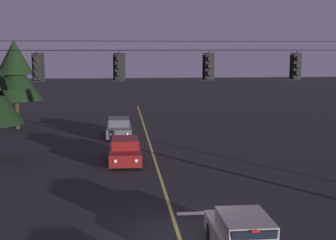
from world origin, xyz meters
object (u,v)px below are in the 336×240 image
at_px(traffic_light_centre, 209,67).
at_px(car_oncoming_trailing, 119,128).
at_px(traffic_light_leftmost, 38,67).
at_px(traffic_light_left_inner, 119,67).
at_px(car_oncoming_lead, 125,151).
at_px(traffic_light_right_inner, 297,66).
at_px(car_waiting_near_lane, 244,238).
at_px(tree_verge_far, 15,73).

height_order(traffic_light_centre, car_oncoming_trailing, traffic_light_centre).
bearing_deg(traffic_light_leftmost, traffic_light_centre, 0.00).
xyz_separation_m(traffic_light_left_inner, traffic_light_centre, (3.56, 0.00, 0.00)).
bearing_deg(car_oncoming_trailing, traffic_light_leftmost, -100.24).
relative_size(traffic_light_leftmost, car_oncoming_lead, 0.28).
distance_m(traffic_light_left_inner, traffic_light_right_inner, 7.17).
bearing_deg(traffic_light_left_inner, traffic_light_leftmost, 180.00).
xyz_separation_m(traffic_light_centre, car_waiting_near_lane, (0.29, -4.84, -5.20)).
relative_size(traffic_light_centre, tree_verge_far, 0.17).
relative_size(traffic_light_centre, car_oncoming_lead, 0.28).
relative_size(traffic_light_right_inner, car_oncoming_trailing, 0.28).
height_order(traffic_light_left_inner, traffic_light_centre, same).
bearing_deg(traffic_light_centre, car_oncoming_lead, 110.97).
distance_m(car_waiting_near_lane, car_oncoming_lead, 13.93).
height_order(traffic_light_left_inner, car_waiting_near_lane, traffic_light_left_inner).
height_order(traffic_light_leftmost, car_waiting_near_lane, traffic_light_leftmost).
height_order(car_oncoming_lead, car_oncoming_trailing, same).
relative_size(traffic_light_leftmost, car_waiting_near_lane, 0.28).
distance_m(traffic_light_leftmost, traffic_light_left_inner, 3.12).
xyz_separation_m(traffic_light_centre, tree_verge_far, (-11.94, 21.21, -1.30)).
height_order(traffic_light_leftmost, traffic_light_right_inner, same).
bearing_deg(traffic_light_right_inner, traffic_light_left_inner, 180.00).
bearing_deg(tree_verge_far, traffic_light_right_inner, -53.77).
relative_size(traffic_light_leftmost, tree_verge_far, 0.17).
bearing_deg(tree_verge_far, traffic_light_left_inner, -68.45).
relative_size(traffic_light_right_inner, tree_verge_far, 0.17).
xyz_separation_m(traffic_light_leftmost, traffic_light_centre, (6.69, 0.00, 0.00)).
bearing_deg(tree_verge_far, car_oncoming_trailing, -27.98).
distance_m(traffic_light_leftmost, car_oncoming_trailing, 17.86).
xyz_separation_m(traffic_light_left_inner, traffic_light_right_inner, (7.17, 0.00, 0.00)).
distance_m(traffic_light_centre, tree_verge_far, 24.38).
bearing_deg(car_oncoming_lead, traffic_light_right_inner, -51.31).
relative_size(traffic_light_left_inner, car_oncoming_lead, 0.28).
height_order(car_oncoming_trailing, tree_verge_far, tree_verge_far).
bearing_deg(traffic_light_centre, car_waiting_near_lane, -86.53).
height_order(traffic_light_right_inner, car_oncoming_trailing, traffic_light_right_inner).
xyz_separation_m(traffic_light_left_inner, car_waiting_near_lane, (3.86, -4.84, -5.20)).
xyz_separation_m(car_oncoming_trailing, tree_verge_far, (-8.29, 4.40, 3.90)).
height_order(traffic_light_leftmost, tree_verge_far, tree_verge_far).
relative_size(traffic_light_left_inner, car_waiting_near_lane, 0.28).
xyz_separation_m(car_waiting_near_lane, car_oncoming_lead, (-3.60, 13.46, -0.00)).
xyz_separation_m(traffic_light_leftmost, traffic_light_right_inner, (10.29, 0.00, 0.00)).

